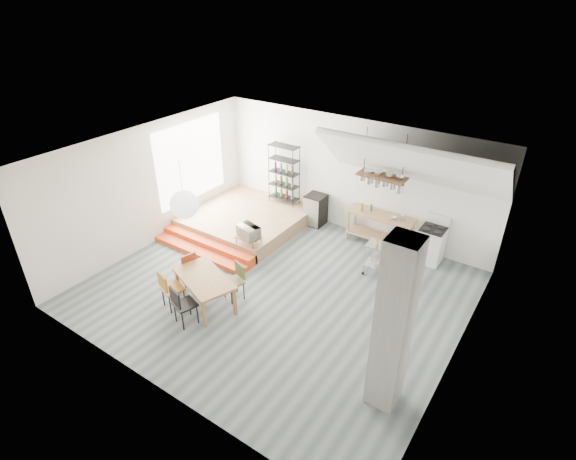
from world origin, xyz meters
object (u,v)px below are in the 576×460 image
Objects in this scene: stove at (431,244)px; mini_fridge at (315,210)px; dining_table at (204,280)px; rolling_cart at (383,257)px.

stove is 1.29× the size of mini_fridge.
stove reaches higher than dining_table.
mini_fridge is (-2.67, 1.34, -0.07)m from rolling_cart.
stove is 3.40m from mini_fridge.
rolling_cart is at bearing -119.47° from stove.
stove is 0.70× the size of dining_table.
mini_fridge is (0.07, 4.51, -0.18)m from dining_table.
stove is 1.38× the size of rolling_cart.
mini_fridge reaches higher than rolling_cart.
mini_fridge is at bearing 179.26° from stove.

